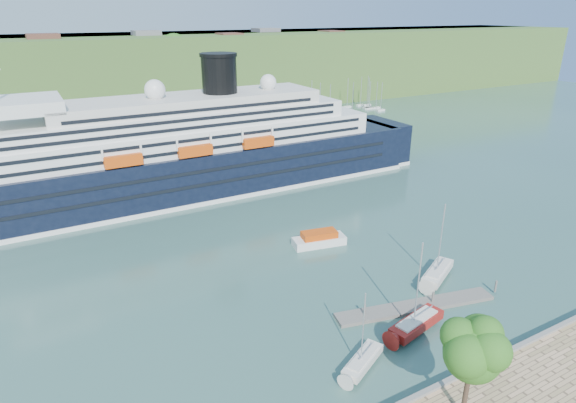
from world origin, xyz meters
The scene contains 10 objects.
ground centered at (0.00, 0.00, 0.00)m, with size 400.00×400.00×0.00m, color #30564F.
far_hillside centered at (0.00, 145.00, 12.00)m, with size 400.00×50.00×24.00m, color #385B24.
quay_coping centered at (0.00, -0.20, 1.15)m, with size 220.00×0.50×0.30m, color slate.
cruise_ship centered at (-9.52, 59.11, 12.26)m, with size 109.20×15.90×24.52m, color black, non-canonical shape.
promenade_tree centered at (-3.35, -3.35, 5.88)m, with size 5.90×5.90×9.77m, color #235C18, non-canonical shape.
floating_pontoon centered at (5.06, 10.73, 0.21)m, with size 19.00×2.32×0.42m, color gray, non-canonical shape.
sailboat_white_near centered at (-6.20, 5.87, 3.99)m, with size 6.18×1.72×7.99m, color silver, non-canonical shape.
sailboat_red centered at (2.02, 7.51, 5.03)m, with size 7.78×2.16×10.06m, color maroon, non-canonical shape.
sailboat_white_far centered at (11.74, 14.07, 4.92)m, with size 7.63×2.12×9.85m, color silver, non-canonical shape.
tender_launch centered at (4.12, 29.29, 1.05)m, with size 7.62×2.61×2.11m, color #CE450C, non-canonical shape.
Camera 1 is at (-30.07, -22.19, 31.16)m, focal length 30.00 mm.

